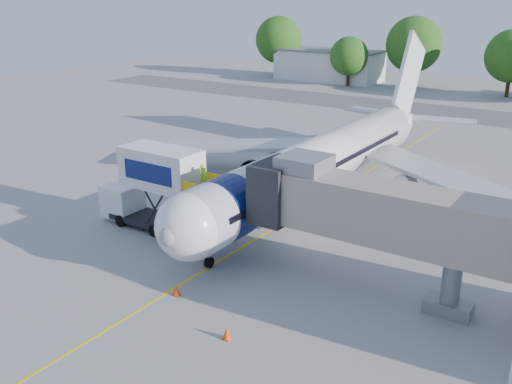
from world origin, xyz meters
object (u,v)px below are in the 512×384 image
Objects in this scene: aircraft at (324,161)px; catering_hiloader at (155,189)px; jet_bridge at (365,210)px; ground_tug at (50,313)px.

aircraft is 12.77m from catering_hiloader.
jet_bridge is at bearing 0.01° from catering_hiloader.
ground_tug is (-10.10, -11.36, -3.54)m from jet_bridge.
aircraft is 13.77m from jet_bridge.
jet_bridge is at bearing 44.56° from ground_tug.
jet_bridge is (7.99, -11.12, 1.39)m from aircraft.
ground_tug is at bearing -95.36° from aircraft.
ground_tug is (-2.11, -22.48, -2.14)m from aircraft.
catering_hiloader is (-6.26, -11.12, -0.19)m from aircraft.
aircraft is 22.68m from ground_tug.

